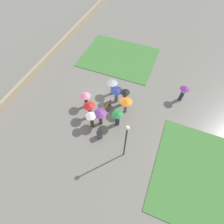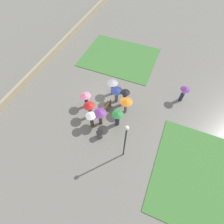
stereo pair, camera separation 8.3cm
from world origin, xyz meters
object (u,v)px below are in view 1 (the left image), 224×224
object	(u,v)px
lamp_post	(126,139)
crowd_person_pink	(85,97)
crowd_person_navy	(116,92)
crowd_person_orange	(126,102)
trash_bin	(100,134)
crowd_person_green	(118,117)
crowd_person_grey	(112,84)
park_bench	(106,107)
crowd_person_red	(89,107)
crowd_person_white	(91,118)
lone_walker_mid_plaza	(184,91)
crowd_person_purple	(100,115)
crowd_person_black	(125,96)

from	to	relation	value
lamp_post	crowd_person_pink	distance (m)	6.55
crowd_person_navy	crowd_person_orange	bearing A→B (deg)	49.29
trash_bin	crowd_person_green	size ratio (longest dim) A/B	0.45
crowd_person_grey	park_bench	bearing A→B (deg)	53.26
crowd_person_red	crowd_person_white	size ratio (longest dim) A/B	1.00
trash_bin	crowd_person_grey	size ratio (longest dim) A/B	0.44
crowd_person_red	crowd_person_white	bearing A→B (deg)	78.81
park_bench	crowd_person_pink	size ratio (longest dim) A/B	0.90
crowd_person_orange	crowd_person_white	size ratio (longest dim) A/B	0.95
crowd_person_navy	lone_walker_mid_plaza	xyz separation A→B (m)	(-2.69, 6.18, -0.09)
lamp_post	crowd_person_navy	world-z (taller)	lamp_post
crowd_person_white	lone_walker_mid_plaza	bearing A→B (deg)	55.18
crowd_person_grey	crowd_person_navy	bearing A→B (deg)	90.71
crowd_person_orange	crowd_person_purple	size ratio (longest dim) A/B	0.95
lamp_post	crowd_person_green	size ratio (longest dim) A/B	2.60
crowd_person_navy	lone_walker_mid_plaza	world-z (taller)	lone_walker_mid_plaza
lamp_post	crowd_person_orange	bearing A→B (deg)	-162.38
crowd_person_white	crowd_person_navy	xyz separation A→B (m)	(-3.68, 1.00, -0.03)
crowd_person_black	crowd_person_red	bearing A→B (deg)	-64.87
crowd_person_black	crowd_person_green	bearing A→B (deg)	-17.35
crowd_person_pink	crowd_person_navy	distance (m)	3.09
crowd_person_red	crowd_person_green	xyz separation A→B (m)	(-0.15, 2.74, -0.30)
trash_bin	crowd_person_white	xyz separation A→B (m)	(-0.77, -1.14, 0.98)
crowd_person_orange	crowd_person_white	distance (m)	3.60
park_bench	crowd_person_grey	distance (m)	2.49
crowd_person_red	crowd_person_purple	bearing A→B (deg)	118.33
crowd_person_green	lone_walker_mid_plaza	size ratio (longest dim) A/B	0.96
crowd_person_red	crowd_person_orange	distance (m)	3.46
crowd_person_black	crowd_person_purple	bearing A→B (deg)	-44.30
lamp_post	crowd_person_pink	xyz separation A→B (m)	(-3.52, -5.26, -1.65)
lamp_post	trash_bin	size ratio (longest dim) A/B	5.77
trash_bin	lone_walker_mid_plaza	distance (m)	9.39
lone_walker_mid_plaza	crowd_person_navy	bearing A→B (deg)	128.21
crowd_person_grey	crowd_person_black	world-z (taller)	crowd_person_black
crowd_person_orange	lamp_post	bearing A→B (deg)	29.07
crowd_person_black	crowd_person_white	bearing A→B (deg)	-49.33
crowd_person_black	crowd_person_white	distance (m)	4.13
park_bench	crowd_person_white	world-z (taller)	crowd_person_white
park_bench	lamp_post	xyz separation A→B (m)	(3.78, 3.25, 2.55)
crowd_person_green	crowd_person_black	bearing A→B (deg)	122.05
park_bench	crowd_person_red	size ratio (longest dim) A/B	0.84
crowd_person_green	crowd_person_pink	bearing A→B (deg)	-165.71
trash_bin	crowd_person_pink	distance (m)	3.95
crowd_person_grey	crowd_person_orange	bearing A→B (deg)	97.58
trash_bin	crowd_person_black	size ratio (longest dim) A/B	0.42
crowd_person_white	crowd_person_black	bearing A→B (deg)	76.23
crowd_person_pink	crowd_person_red	size ratio (longest dim) A/B	0.94
park_bench	trash_bin	distance (m)	3.06
crowd_person_green	crowd_person_white	bearing A→B (deg)	-124.99
crowd_person_orange	crowd_person_purple	distance (m)	2.76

